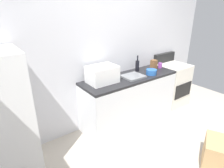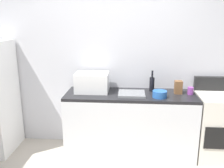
{
  "view_description": "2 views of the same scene",
  "coord_description": "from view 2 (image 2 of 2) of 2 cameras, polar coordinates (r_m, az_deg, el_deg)",
  "views": [
    {
      "loc": [
        -1.8,
        -1.1,
        2.02
      ],
      "look_at": [
        -0.15,
        1.13,
        0.89
      ],
      "focal_mm": 30.22,
      "sensor_mm": 36.0,
      "label": 1
    },
    {
      "loc": [
        0.29,
        -2.08,
        1.91
      ],
      "look_at": [
        0.05,
        1.13,
        1.05
      ],
      "focal_mm": 39.61,
      "sensor_mm": 36.0,
      "label": 2
    }
  ],
  "objects": [
    {
      "name": "mixing_bowl",
      "position": [
        3.31,
        10.95,
        -2.3
      ],
      "size": [
        0.19,
        0.19,
        0.09
      ],
      "primitive_type": "cylinder",
      "color": "#2659A5",
      "rests_on": "kitchen_counter"
    },
    {
      "name": "coffee_mug",
      "position": [
        3.54,
        17.66,
        -1.5
      ],
      "size": [
        0.08,
        0.08,
        0.1
      ],
      "primitive_type": "cylinder",
      "color": "purple",
      "rests_on": "kitchen_counter"
    },
    {
      "name": "kitchen_counter",
      "position": [
        3.59,
        4.15,
        -9.11
      ],
      "size": [
        1.8,
        0.6,
        0.9
      ],
      "color": "silver",
      "rests_on": "ground_plane"
    },
    {
      "name": "wine_bottle",
      "position": [
        3.56,
        9.19,
        0.08
      ],
      "size": [
        0.07,
        0.07,
        0.3
      ],
      "color": "black",
      "rests_on": "kitchen_counter"
    },
    {
      "name": "wall_back",
      "position": [
        3.69,
        -0.27,
        5.43
      ],
      "size": [
        5.0,
        0.1,
        2.6
      ],
      "primitive_type": "cube",
      "color": "silver",
      "rests_on": "ground_plane"
    },
    {
      "name": "sink_basin",
      "position": [
        3.37,
        4.56,
        -2.26
      ],
      "size": [
        0.36,
        0.32,
        0.03
      ],
      "primitive_type": "cube",
      "color": "slate",
      "rests_on": "kitchen_counter"
    },
    {
      "name": "stove_oven",
      "position": [
        3.79,
        23.15,
        -8.73
      ],
      "size": [
        0.6,
        0.61,
        1.1
      ],
      "color": "silver",
      "rests_on": "ground_plane"
    },
    {
      "name": "knife_block",
      "position": [
        3.52,
        15.05,
        -0.72
      ],
      "size": [
        0.1,
        0.1,
        0.18
      ],
      "primitive_type": "cube",
      "color": "brown",
      "rests_on": "kitchen_counter"
    },
    {
      "name": "microwave",
      "position": [
        3.49,
        -4.6,
        0.4
      ],
      "size": [
        0.46,
        0.34,
        0.27
      ],
      "primitive_type": "cube",
      "color": "white",
      "rests_on": "kitchen_counter"
    }
  ]
}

